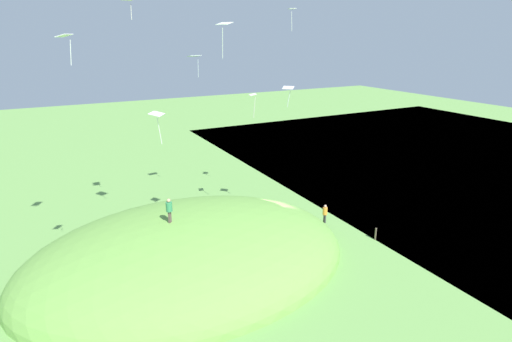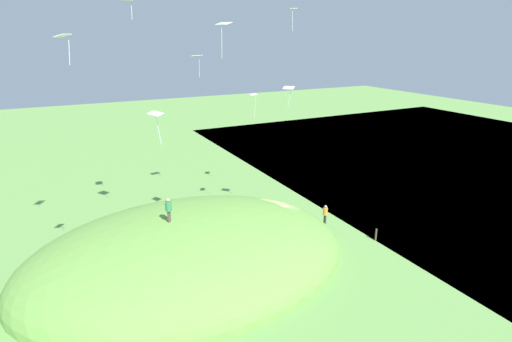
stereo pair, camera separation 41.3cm
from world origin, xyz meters
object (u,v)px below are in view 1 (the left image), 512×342
object	(u,v)px
person_walking_path	(325,212)
kite_1	(157,115)
person_near_shore	(169,208)
kite_8	(194,57)
kite_0	(288,89)
kite_2	(65,37)
kite_5	(224,26)
kite_9	(292,10)
kite_4	(127,0)
mooring_post	(376,234)
kite_7	(253,97)

from	to	relation	value
person_walking_path	kite_1	world-z (taller)	kite_1
person_near_shore	kite_8	bearing A→B (deg)	-165.17
kite_0	kite_2	distance (m)	16.83
person_near_shore	kite_0	size ratio (longest dim) A/B	1.08
kite_5	kite_2	bearing A→B (deg)	10.41
kite_0	kite_1	bearing A→B (deg)	14.08
kite_9	person_near_shore	bearing A→B (deg)	16.40
kite_4	mooring_post	bearing A→B (deg)	150.96
kite_0	kite_2	size ratio (longest dim) A/B	1.09
person_near_shore	mooring_post	xyz separation A→B (m)	(-15.48, 3.63, -4.01)
person_walking_path	person_near_shore	bearing A→B (deg)	86.01
kite_0	kite_4	size ratio (longest dim) A/B	1.25
kite_4	kite_9	bearing A→B (deg)	171.35
kite_4	kite_0	bearing A→B (deg)	164.46
person_walking_path	kite_7	distance (m)	11.04
person_near_shore	kite_0	bearing A→B (deg)	147.41
kite_4	kite_7	size ratio (longest dim) A/B	0.67
kite_9	mooring_post	world-z (taller)	kite_9
kite_7	kite_5	bearing A→B (deg)	47.44
kite_1	kite_9	xyz separation A→B (m)	(-12.02, -4.02, 6.46)
kite_5	kite_1	bearing A→B (deg)	-4.63
kite_2	kite_9	distance (m)	17.81
kite_0	kite_4	bearing A→B (deg)	-15.54
kite_5	mooring_post	xyz separation A→B (m)	(-11.58, 2.65, -15.55)
kite_0	mooring_post	xyz separation A→B (m)	(-4.90, 5.78, -11.09)
person_walking_path	mooring_post	distance (m)	4.33
kite_7	kite_4	bearing A→B (deg)	-8.45
person_walking_path	kite_2	size ratio (longest dim) A/B	1.09
person_near_shore	kite_5	world-z (taller)	kite_5
kite_2	kite_5	world-z (taller)	kite_5
person_near_shore	kite_2	xyz separation A→B (m)	(5.11, 2.64, 10.87)
person_walking_path	mooring_post	xyz separation A→B (m)	(-2.75, 3.08, -1.29)
kite_1	kite_4	xyz separation A→B (m)	(-0.04, -5.84, 6.84)
person_near_shore	kite_5	size ratio (longest dim) A/B	0.81
kite_9	kite_7	bearing A→B (deg)	-9.21
kite_9	kite_4	bearing A→B (deg)	-8.65
kite_0	kite_2	bearing A→B (deg)	16.97
person_walking_path	kite_7	bearing A→B (deg)	42.71
person_near_shore	mooring_post	distance (m)	16.40
kite_8	kite_9	world-z (taller)	kite_9
person_walking_path	kite_0	size ratio (longest dim) A/B	1.01
person_walking_path	kite_1	xyz separation A→B (m)	(13.21, 0.07, 9.12)
kite_0	kite_9	distance (m)	5.99
kite_2	kite_7	distance (m)	15.65
kite_1	kite_2	xyz separation A→B (m)	(4.62, 2.01, 4.47)
person_walking_path	kite_4	world-z (taller)	kite_4
kite_1	kite_8	bearing A→B (deg)	-121.58
kite_8	kite_0	bearing A→B (deg)	126.10
kite_0	kite_8	distance (m)	8.91
person_walking_path	kite_7	world-z (taller)	kite_7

